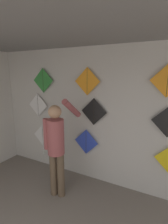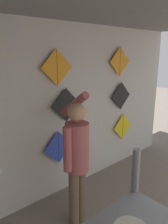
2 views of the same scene
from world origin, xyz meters
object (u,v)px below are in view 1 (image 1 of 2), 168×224
at_px(kite_1, 86,142).
at_px(kite_7, 87,81).
at_px(kite_4, 94,112).
at_px(kite_0, 43,137).
at_px(kite_6, 43,81).
at_px(kite_8, 168,81).
at_px(kite_3, 38,105).
at_px(shopkeeper, 56,143).

bearing_deg(kite_1, kite_7, 0.00).
bearing_deg(kite_4, kite_7, 180.00).
distance_m(kite_0, kite_4, 1.58).
xyz_separation_m(kite_4, kite_6, (-1.27, 0.00, 0.59)).
distance_m(kite_4, kite_7, 0.62).
height_order(kite_1, kite_6, kite_6).
distance_m(kite_1, kite_8, 1.97).
bearing_deg(kite_3, kite_7, 0.00).
relative_size(kite_4, kite_8, 1.00).
xyz_separation_m(shopkeeper, kite_6, (-0.88, 0.74, 1.07)).
xyz_separation_m(shopkeeper, kite_1, (0.22, 0.74, -0.20)).
bearing_deg(kite_1, shopkeeper, -106.91).
bearing_deg(kite_6, kite_4, 0.00).
relative_size(kite_0, kite_1, 1.38).
bearing_deg(kite_4, shopkeeper, -118.26).
relative_size(shopkeeper, kite_3, 3.38).
bearing_deg(kite_7, kite_3, 180.00).
bearing_deg(kite_4, kite_6, 180.00).
xyz_separation_m(kite_4, kite_7, (-0.15, 0.00, 0.60)).
relative_size(kite_6, kite_7, 1.00).
distance_m(kite_3, kite_4, 1.47).
xyz_separation_m(shopkeeper, kite_3, (-1.07, 0.74, 0.49)).
bearing_deg(kite_7, shopkeeper, -108.33).
xyz_separation_m(kite_0, kite_8, (2.66, 0.00, 1.43)).
bearing_deg(kite_7, kite_1, 180.00).
bearing_deg(shopkeeper, kite_0, 131.62).
relative_size(shopkeeper, kite_1, 3.38).
xyz_separation_m(kite_0, kite_4, (1.37, 0.00, 0.79)).
distance_m(kite_4, kite_8, 1.44).
bearing_deg(kite_3, kite_1, 0.00).
bearing_deg(kite_7, kite_0, -179.95).
bearing_deg(kite_3, kite_6, 0.00).
distance_m(kite_1, kite_6, 1.68).
height_order(shopkeeper, kite_0, shopkeeper).
height_order(kite_0, kite_3, kite_3).
xyz_separation_m(kite_3, kite_8, (2.76, 0.00, 0.64)).
height_order(shopkeeper, kite_4, shopkeeper).
height_order(kite_0, kite_1, kite_1).
xyz_separation_m(kite_1, kite_7, (0.02, 0.00, 1.28)).
xyz_separation_m(shopkeeper, kite_4, (0.40, 0.74, 0.48)).
distance_m(kite_4, kite_6, 1.41).
distance_m(shopkeeper, kite_3, 1.39).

